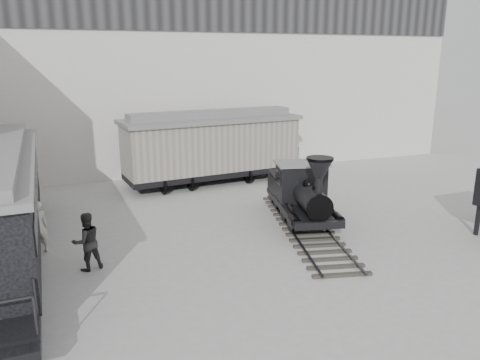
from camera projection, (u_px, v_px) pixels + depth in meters
name	position (u px, v px, depth m)	size (l,w,h in m)	color
ground	(313.00, 269.00, 15.09)	(90.00, 90.00, 0.00)	#9E9E9B
north_wall	(192.00, 76.00, 27.30)	(34.00, 2.51, 11.00)	silver
locomotive	(303.00, 197.00, 18.94)	(3.79, 9.05, 3.12)	#2C2925
boxcar	(212.00, 145.00, 25.04)	(9.86, 4.06, 3.92)	black
visitor_a	(38.00, 227.00, 16.07)	(0.69, 0.45, 1.90)	beige
visitor_b	(87.00, 241.00, 14.82)	(0.93, 0.72, 1.91)	#2B2B2C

